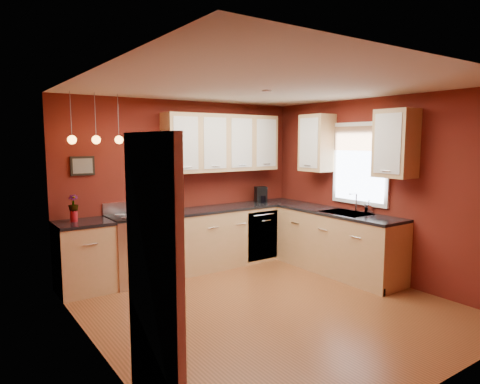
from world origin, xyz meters
TOP-DOWN VIEW (x-y plane):
  - floor at (0.00, 0.00)m, footprint 4.20×4.20m
  - ceiling at (0.00, 0.00)m, footprint 4.00×4.20m
  - wall_back at (0.00, 2.10)m, footprint 4.00×0.02m
  - wall_front at (0.00, -2.10)m, footprint 4.00×0.02m
  - wall_left at (-2.00, 0.00)m, footprint 0.02×4.20m
  - wall_right at (2.00, 0.00)m, footprint 0.02×4.20m
  - base_cabinets_back_left at (-1.65, 1.80)m, footprint 0.70×0.60m
  - base_cabinets_back_right at (0.73, 1.80)m, footprint 2.54×0.60m
  - base_cabinets_right at (1.70, 0.45)m, footprint 0.60×2.10m
  - counter_back_left at (-1.65, 1.80)m, footprint 0.70×0.62m
  - counter_back_right at (0.73, 1.80)m, footprint 2.54×0.62m
  - counter_right at (1.70, 0.45)m, footprint 0.62×2.10m
  - gas_range at (-0.92, 1.80)m, footprint 0.76×0.64m
  - dishwasher_front at (1.10, 1.51)m, footprint 0.60×0.02m
  - sink at (1.70, 0.30)m, footprint 0.50×0.70m
  - window at (1.97, 0.30)m, footprint 0.06×1.02m
  - door_left_wall at (-1.97, -1.20)m, footprint 0.12×0.82m
  - upper_cabinets_back at (0.60, 1.93)m, footprint 2.00×0.35m
  - upper_cabinets_right at (1.82, 0.32)m, footprint 0.35×1.95m
  - wall_picture at (-1.55, 2.08)m, footprint 0.32×0.03m
  - pendant_lights at (-1.45, 1.75)m, footprint 0.71×0.11m
  - red_canister at (-0.45, 1.91)m, footprint 0.12×0.12m
  - red_vase at (-1.75, 1.85)m, footprint 0.09×0.09m
  - flowers at (-1.75, 1.85)m, footprint 0.16×0.16m
  - coffee_maker at (1.32, 1.85)m, footprint 0.22×0.22m
  - soap_pump at (1.95, 0.10)m, footprint 0.11×0.11m
  - dish_towel at (-0.95, 1.47)m, footprint 0.20×0.01m

SIDE VIEW (x-z plane):
  - floor at x=0.00m, z-range 0.00..0.00m
  - base_cabinets_back_left at x=-1.65m, z-range 0.00..0.90m
  - base_cabinets_back_right at x=0.73m, z-range 0.00..0.90m
  - base_cabinets_right at x=1.70m, z-range 0.00..0.90m
  - dishwasher_front at x=1.10m, z-range 0.05..0.85m
  - gas_range at x=-0.92m, z-range -0.07..1.04m
  - dish_towel at x=-0.95m, z-range 0.38..0.66m
  - sink at x=1.70m, z-range 0.75..1.08m
  - counter_back_left at x=-1.65m, z-range 0.90..0.94m
  - counter_back_right at x=0.73m, z-range 0.90..0.94m
  - counter_right at x=1.70m, z-range 0.90..0.94m
  - red_vase at x=-1.75m, z-range 0.94..1.09m
  - door_left_wall at x=-1.97m, z-range 0.00..2.05m
  - red_canister at x=-0.45m, z-range 0.94..1.13m
  - soap_pump at x=1.95m, z-range 0.94..1.13m
  - coffee_maker at x=1.32m, z-range 0.93..1.20m
  - flowers at x=-1.75m, z-range 1.07..1.29m
  - wall_back at x=0.00m, z-range 0.00..2.60m
  - wall_front at x=0.00m, z-range 0.00..2.60m
  - wall_left at x=-2.00m, z-range 0.00..2.60m
  - wall_right at x=2.00m, z-range 0.00..2.60m
  - wall_picture at x=-1.55m, z-range 1.52..1.78m
  - window at x=1.97m, z-range 1.08..2.30m
  - upper_cabinets_back at x=0.60m, z-range 1.50..2.40m
  - upper_cabinets_right at x=1.82m, z-range 1.50..2.40m
  - pendant_lights at x=-1.45m, z-range 1.68..2.34m
  - ceiling at x=0.00m, z-range 2.59..2.61m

